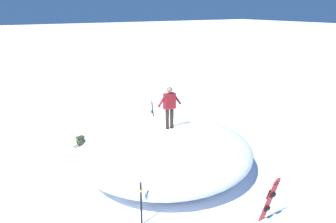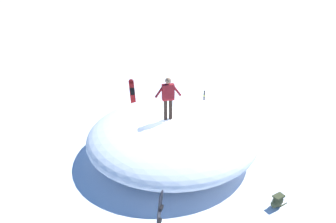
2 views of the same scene
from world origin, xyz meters
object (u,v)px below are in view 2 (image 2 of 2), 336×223
object	(u,v)px
backpack_near	(278,201)
snowboard_primary_upright	(133,95)
trail_marker_pole	(204,103)
snowboard_secondary_upright	(160,212)
snowboarder_standing	(168,96)

from	to	relation	value
backpack_near	snowboard_primary_upright	bearing A→B (deg)	109.86
trail_marker_pole	snowboard_primary_upright	bearing A→B (deg)	149.47
snowboard_secondary_upright	backpack_near	world-z (taller)	snowboard_secondary_upright
snowboard_primary_upright	backpack_near	distance (m)	9.12
snowboard_primary_upright	snowboard_secondary_upright	xyz separation A→B (m)	(-0.82, -8.57, -0.03)
trail_marker_pole	snowboarder_standing	bearing A→B (deg)	-134.15
snowboard_secondary_upright	trail_marker_pole	size ratio (longest dim) A/B	1.10
snowboarder_standing	trail_marker_pole	size ratio (longest dim) A/B	1.17
snowboard_secondary_upright	trail_marker_pole	bearing A→B (deg)	58.53
backpack_near	snowboard_secondary_upright	bearing A→B (deg)	-179.81
snowboarder_standing	backpack_near	xyz separation A→B (m)	(2.52, -3.88, -2.38)
snowboard_secondary_upright	trail_marker_pole	xyz separation A→B (m)	(4.07, 6.66, -0.06)
snowboarder_standing	snowboard_secondary_upright	distance (m)	4.50
snowboard_secondary_upright	snowboarder_standing	bearing A→B (deg)	70.31
trail_marker_pole	snowboard_secondary_upright	bearing A→B (deg)	-121.47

